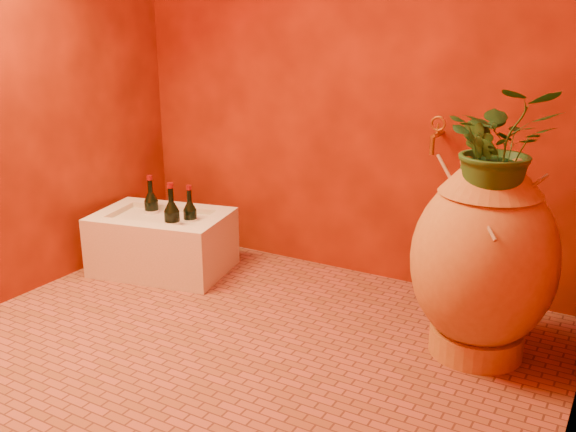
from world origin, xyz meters
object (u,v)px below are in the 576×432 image
Objects in this scene: wine_bottle_b at (172,224)px; wall_tap at (437,133)px; stone_basin at (163,243)px; amphora at (483,260)px; wine_bottle_a at (190,221)px; wine_bottle_c at (152,212)px.

wall_tap is (1.21, 0.48, 0.51)m from wine_bottle_b.
amphora is at bearing -1.87° from stone_basin.
amphora is 1.72m from stone_basin.
wine_bottle_c reaches higher than wine_bottle_a.
amphora reaches higher than wine_bottle_c.
wine_bottle_a is 0.12m from wine_bottle_b.
wine_bottle_a is at bearing 78.62° from wine_bottle_b.
wine_bottle_c is at bearing 179.76° from wine_bottle_a.
wall_tap reaches higher than amphora.
wine_bottle_c is (-1.82, 0.11, -0.11)m from amphora.
wine_bottle_c is at bearing -166.08° from wall_tap.
wine_bottle_c is (-0.12, 0.06, 0.14)m from stone_basin.
amphora reaches higher than wine_bottle_a.
amphora is 1.82m from wine_bottle_c.
amphora is at bearing -3.58° from wine_bottle_c.
wall_tap is at bearing 17.38° from stone_basin.
wine_bottle_b is at bearing -26.10° from wine_bottle_c.
wine_bottle_a is 0.27m from wine_bottle_c.
wine_bottle_b is at bearing -101.38° from wine_bottle_a.
wine_bottle_b reaches higher than stone_basin.
stone_basin is at bearing -162.62° from wall_tap.
wine_bottle_b is at bearing -25.84° from stone_basin.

